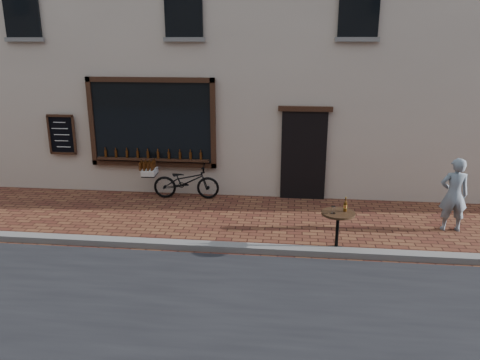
# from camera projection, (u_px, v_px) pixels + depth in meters

# --- Properties ---
(ground) EXTENTS (90.00, 90.00, 0.00)m
(ground) POSITION_uv_depth(u_px,v_px,m) (202.00, 253.00, 8.74)
(ground) COLOR #4E2319
(ground) RESTS_ON ground
(kerb) EXTENTS (90.00, 0.25, 0.12)m
(kerb) POSITION_uv_depth(u_px,v_px,m) (204.00, 246.00, 8.91)
(kerb) COLOR slate
(kerb) RESTS_ON ground
(cargo_bicycle) EXTENTS (1.98, 0.68, 0.93)m
(cargo_bicycle) POSITION_uv_depth(u_px,v_px,m) (185.00, 181.00, 11.71)
(cargo_bicycle) COLOR black
(cargo_bicycle) RESTS_ON ground
(bistro_table) EXTENTS (0.62, 0.62, 1.07)m
(bistro_table) POSITION_uv_depth(u_px,v_px,m) (338.00, 224.00, 8.64)
(bistro_table) COLOR black
(bistro_table) RESTS_ON ground
(pedestrian) EXTENTS (0.58, 0.39, 1.56)m
(pedestrian) POSITION_uv_depth(u_px,v_px,m) (454.00, 195.00, 9.61)
(pedestrian) COLOR gray
(pedestrian) RESTS_ON ground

